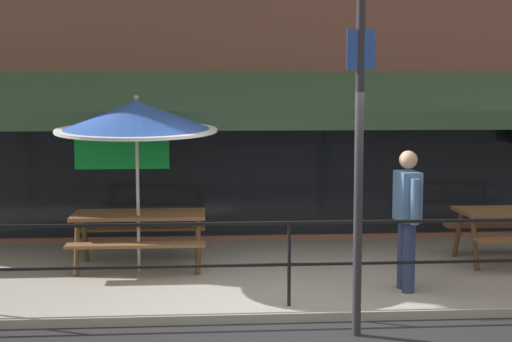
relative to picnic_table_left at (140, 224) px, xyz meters
name	(u,v)px	position (x,y,z in m)	size (l,w,h in m)	color
ground_plane	(292,323)	(1.83, -2.24, -0.71)	(120.00, 120.00, 0.00)	#232326
patio_deck	(274,273)	(1.83, -0.24, -0.66)	(15.00, 4.00, 0.10)	#9E998E
restaurant_building	(261,17)	(1.83, 1.98, 3.04)	(15.00, 1.60, 7.54)	brown
patio_railing	(289,245)	(1.83, -1.94, 0.09)	(13.84, 0.04, 0.97)	black
picnic_table_left	(140,224)	(0.00, 0.00, 0.00)	(1.80, 1.42, 0.76)	brown
patio_umbrella_left	(136,117)	(0.00, -0.19, 1.47)	(2.14, 2.14, 2.38)	#B7B2A8
pedestrian_walking	(407,213)	(3.33, -1.40, 0.35)	(0.26, 0.62, 1.71)	navy
street_sign_pole	(359,134)	(2.45, -2.70, 1.38)	(0.28, 0.09, 4.05)	#2D2D33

